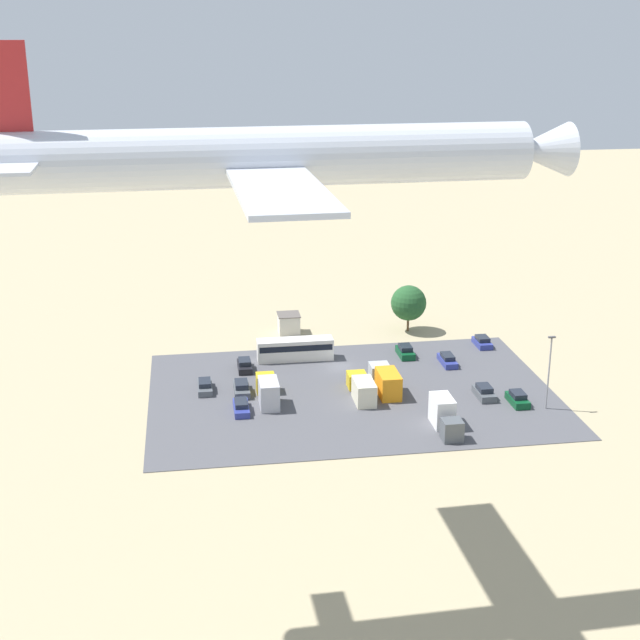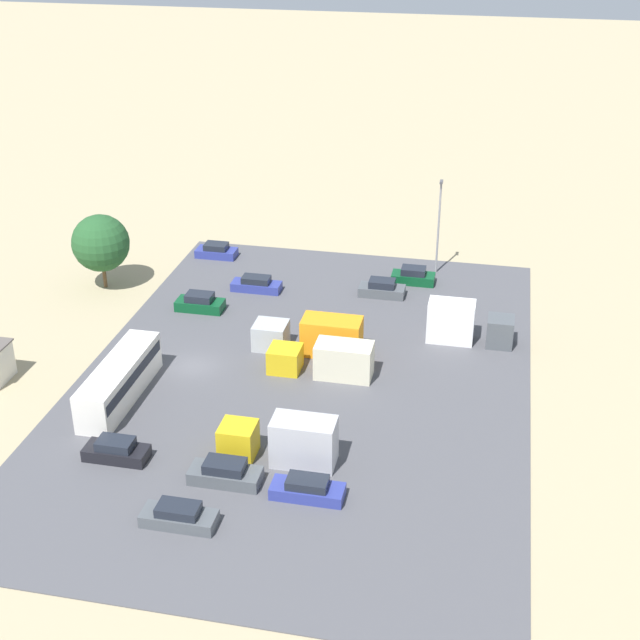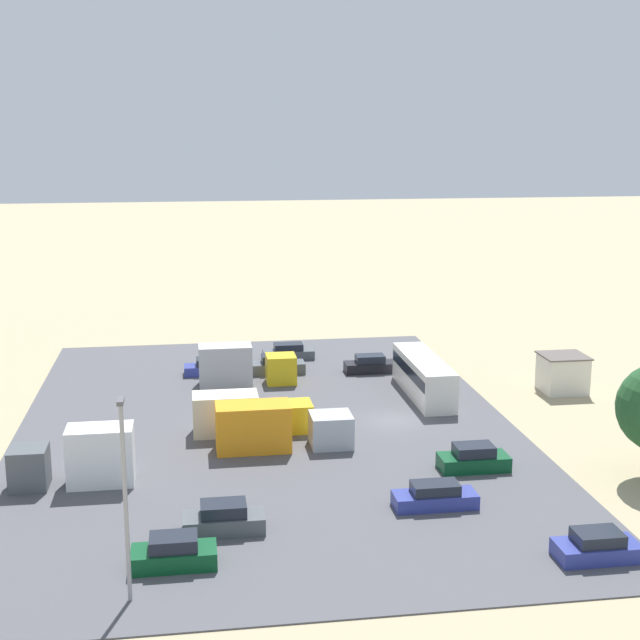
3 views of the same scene
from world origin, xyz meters
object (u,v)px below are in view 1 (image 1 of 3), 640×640
parked_car_2 (245,365)px  parked_car_7 (447,360)px  parked_truck_0 (268,391)px  parked_truck_1 (386,380)px  parked_car_1 (482,342)px  parked_car_6 (241,407)px  parked_car_4 (484,392)px  airplane (284,157)px  parked_truck_2 (362,388)px  parked_truck_3 (445,416)px  parked_car_0 (242,388)px  parked_car_8 (518,399)px  parked_car_5 (205,386)px  shed_building (289,324)px  parked_car_3 (405,351)px  bus (295,349)px

parked_car_2 → parked_car_7: bearing=175.8°
parked_truck_0 → parked_truck_1: 15.56m
parked_car_2 → parked_car_1: bearing=-173.2°
parked_car_6 → parked_car_4: bearing=-0.5°
parked_car_1 → airplane: (35.24, 54.76, 36.02)m
parked_truck_2 → parked_truck_3: size_ratio=1.15×
parked_car_0 → parked_car_8: 35.22m
parked_car_4 → parked_truck_2: bearing=172.1°
parked_car_5 → shed_building: bearing=57.2°
parked_car_3 → parked_car_5: size_ratio=0.93×
parked_truck_3 → parked_car_8: bearing=-153.2°
parked_car_5 → parked_car_6: size_ratio=0.99×
parked_car_2 → parked_car_8: (-33.22, 16.60, 0.03)m
parked_car_0 → parked_truck_0: size_ratio=0.60×
parked_car_4 → shed_building: bearing=127.6°
parked_car_4 → parked_car_5: 36.11m
parked_car_8 → airplane: (32.93, 33.92, 35.96)m
parked_car_6 → parked_truck_0: bearing=33.5°
parked_car_3 → parked_truck_3: bearing=-92.7°
parked_car_6 → parked_car_8: size_ratio=1.14×
parked_car_0 → parked_truck_3: size_ratio=0.66×
bus → parked_car_1: bearing=92.9°
parked_car_4 → airplane: 59.08m
parked_car_5 → parked_car_6: 8.34m
shed_building → parked_truck_3: bearing=111.3°
parked_car_0 → bus: bearing=52.6°
bus → parked_car_1: size_ratio=2.57×
parked_car_2 → parked_truck_1: bearing=150.3°
parked_truck_1 → parked_truck_3: 12.92m
bus → parked_truck_3: bearing=30.4°
parked_car_5 → airplane: (-5.92, 43.96, 36.03)m
parked_car_6 → parked_truck_0: parked_truck_0 is taller
parked_truck_2 → parked_car_7: bearing=34.7°
parked_car_7 → parked_truck_0: 27.80m
parked_truck_3 → parked_truck_2: bearing=-52.6°
parked_car_1 → parked_car_4: parked_car_4 is taller
parked_car_8 → parked_truck_3: bearing=-153.2°
shed_building → parked_car_2: shed_building is taller
parked_car_5 → parked_car_8: parked_car_8 is taller
parked_car_5 → parked_car_6: parked_car_5 is taller
parked_car_2 → parked_truck_3: (-22.07, 22.22, 0.99)m
parked_truck_2 → airplane: 54.17m
parked_car_8 → parked_truck_2: bearing=166.1°
parked_truck_1 → parked_truck_2: parked_truck_1 is taller
parked_car_1 → parked_car_8: size_ratio=1.00×
bus → parked_truck_0: (5.22, 14.22, -0.10)m
parked_truck_2 → parked_truck_1: bearing=27.2°
parked_car_1 → airplane: size_ratio=0.10×
shed_building → parked_car_6: 29.58m
parked_car_7 → parked_car_8: size_ratio=1.14×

